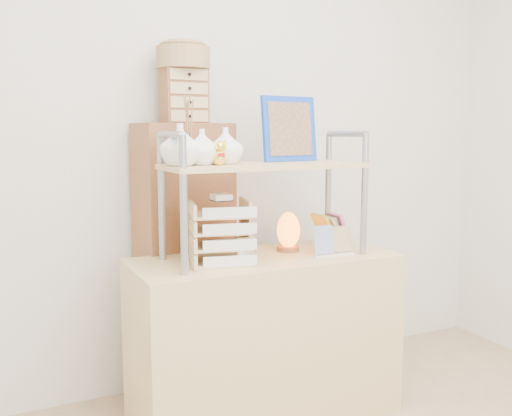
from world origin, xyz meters
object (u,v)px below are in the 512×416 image
Objects in this scene: cabinet at (185,262)px; letter_tray at (221,236)px; salt_lamp at (288,231)px; desk at (265,337)px.

cabinet is 0.44m from letter_tray.
salt_lamp is at bearing 13.75° from letter_tray.
desk is 0.50m from salt_lamp.
cabinet is (-0.25, 0.37, 0.30)m from desk.
desk is 4.01× the size of letter_tray.
letter_tray is at bearing -173.46° from desk.
salt_lamp is (0.41, -0.30, 0.17)m from cabinet.
desk is at bearing -63.52° from cabinet.
letter_tray reaches higher than desk.
letter_tray is 0.39m from salt_lamp.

